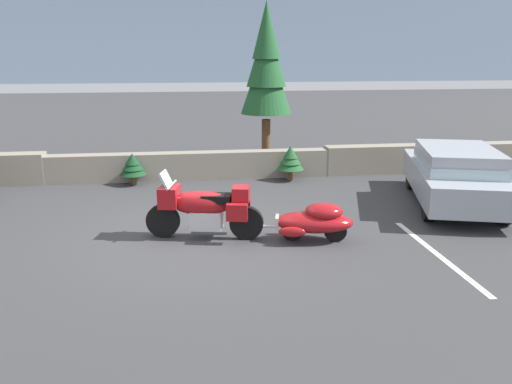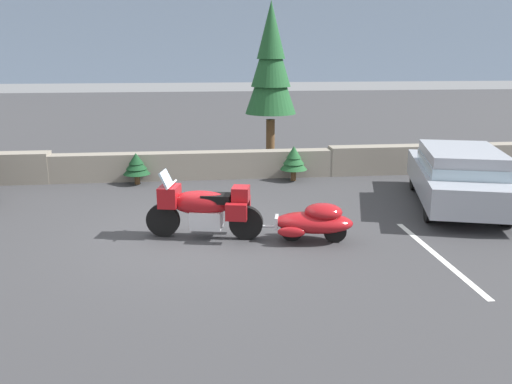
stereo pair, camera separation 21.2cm
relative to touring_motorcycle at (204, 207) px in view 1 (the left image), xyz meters
The scene contains 10 objects.
ground_plane 0.65m from the touring_motorcycle, 164.22° to the left, with size 80.00×80.00×0.00m, color #38383A.
stone_guard_wall 5.08m from the touring_motorcycle, 93.74° to the left, with size 24.00×0.58×0.86m.
distant_ridgeline 95.37m from the touring_motorcycle, 90.11° to the left, with size 240.00×80.00×16.00m, color #7F93AD.
touring_motorcycle is the anchor object (origin of this frame).
car_shaped_trailer 2.16m from the touring_motorcycle, 12.29° to the right, with size 2.23×1.02×0.76m.
sedan_at_right_edge 6.15m from the touring_motorcycle, 14.10° to the left, with size 3.02×4.83×1.41m.
pine_tree_tall 7.57m from the touring_motorcycle, 71.51° to the left, with size 1.61×1.61×5.07m.
pine_sapling_near 5.20m from the touring_motorcycle, 59.84° to the left, with size 0.76×0.76×0.99m.
pine_sapling_farther 4.90m from the touring_motorcycle, 111.13° to the left, with size 0.74×0.74×0.87m.
parking_stripe_marker 4.43m from the touring_motorcycle, 19.27° to the right, with size 0.12×3.60×0.01m, color silver.
Camera 1 is at (-0.11, -9.85, 3.53)m, focal length 36.82 mm.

